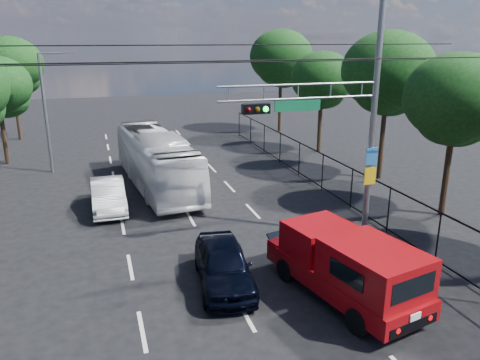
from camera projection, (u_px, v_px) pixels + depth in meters
name	position (u px, v px, depth m)	size (l,w,h in m)	color
lane_markings	(182.00, 204.00, 23.04)	(6.12, 38.00, 0.01)	beige
signal_mast	(346.00, 110.00, 17.53)	(6.43, 0.39, 9.50)	slate
streetlight_left	(48.00, 107.00, 27.39)	(2.09, 0.22, 7.08)	slate
utility_wires	(202.00, 56.00, 16.21)	(22.00, 5.04, 0.74)	black
fence_right	(339.00, 181.00, 23.24)	(0.06, 34.03, 2.00)	black
tree_right_b	(456.00, 105.00, 20.22)	(4.50, 4.50, 7.31)	black
tree_right_c	(388.00, 78.00, 25.67)	(5.10, 5.10, 8.29)	black
tree_right_d	(322.00, 83.00, 32.21)	(4.32, 4.32, 7.02)	black
tree_right_e	(281.00, 61.00, 39.25)	(5.28, 5.28, 8.58)	black
tree_left_e	(11.00, 69.00, 36.06)	(4.92, 4.92, 7.99)	black
red_pickup	(346.00, 264.00, 14.41)	(3.23, 6.09, 2.16)	black
navy_hatchback	(224.00, 264.00, 15.34)	(1.71, 4.26, 1.45)	black
white_bus	(156.00, 160.00, 25.36)	(2.50, 10.67, 2.97)	silver
white_van	(108.00, 195.00, 22.12)	(1.50, 4.31, 1.42)	silver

